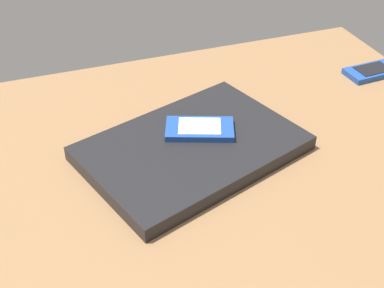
{
  "coord_description": "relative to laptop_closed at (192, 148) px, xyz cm",
  "views": [
    {
      "loc": [
        12.59,
        55.8,
        53.76
      ],
      "look_at": [
        -9.54,
        -5.58,
        5.0
      ],
      "focal_mm": 47.91,
      "sensor_mm": 36.0,
      "label": 1
    }
  ],
  "objects": [
    {
      "name": "laptop_closed",
      "position": [
        0.0,
        0.0,
        0.0
      ],
      "size": [
        38.84,
        32.06,
        2.41
      ],
      "primitive_type": "cube",
      "rotation": [
        0.0,
        0.0,
        0.32
      ],
      "color": "black",
      "rests_on": "desk_surface"
    },
    {
      "name": "desk_surface",
      "position": [
        9.54,
        5.58,
        -2.7
      ],
      "size": [
        120.0,
        80.0,
        3.0
      ],
      "primitive_type": "cube",
      "color": "olive",
      "rests_on": "ground"
    },
    {
      "name": "cell_phone_on_desk",
      "position": [
        -43.31,
        -12.48,
        -0.6
      ],
      "size": [
        11.26,
        6.0,
        1.27
      ],
      "color": "#1E479E",
      "rests_on": "desk_surface"
    },
    {
      "name": "cell_phone_on_laptop",
      "position": [
        -2.13,
        -2.26,
        1.76
      ],
      "size": [
        12.44,
        9.56,
        1.17
      ],
      "color": "#1E479E",
      "rests_on": "laptop_closed"
    }
  ]
}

